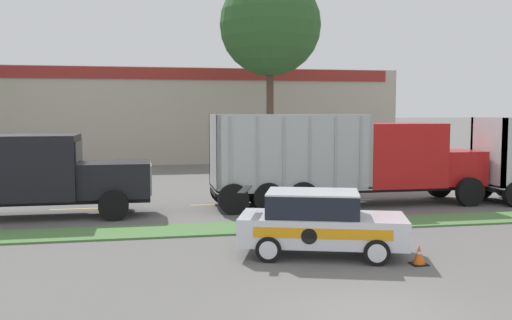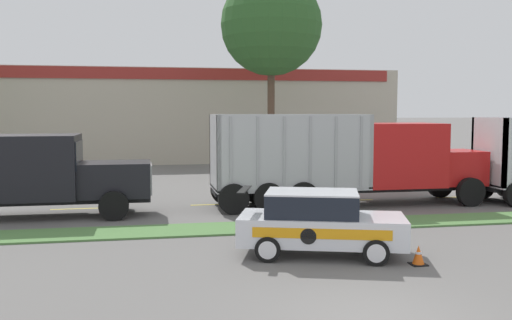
# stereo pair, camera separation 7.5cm
# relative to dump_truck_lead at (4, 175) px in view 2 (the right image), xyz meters

# --- Properties ---
(ground_plane) EXTENTS (600.00, 600.00, 0.00)m
(ground_plane) POSITION_rel_dump_truck_lead_xyz_m (9.05, -11.73, -1.54)
(ground_plane) COLOR slate
(grass_verge) EXTENTS (120.00, 1.89, 0.06)m
(grass_verge) POSITION_rel_dump_truck_lead_xyz_m (9.05, -3.40, -1.51)
(grass_verge) COLOR #517F42
(grass_verge) RESTS_ON ground_plane
(centre_line_3) EXTENTS (2.40, 0.14, 0.01)m
(centre_line_3) POSITION_rel_dump_truck_lead_xyz_m (2.46, 1.55, -1.54)
(centre_line_3) COLOR yellow
(centre_line_3) RESTS_ON ground_plane
(centre_line_4) EXTENTS (2.40, 0.14, 0.01)m
(centre_line_4) POSITION_rel_dump_truck_lead_xyz_m (7.86, 1.55, -1.54)
(centre_line_4) COLOR yellow
(centre_line_4) RESTS_ON ground_plane
(centre_line_5) EXTENTS (2.40, 0.14, 0.01)m
(centre_line_5) POSITION_rel_dump_truck_lead_xyz_m (13.26, 1.55, -1.54)
(centre_line_5) COLOR yellow
(centre_line_5) RESTS_ON ground_plane
(centre_line_6) EXTENTS (2.40, 0.14, 0.01)m
(centre_line_6) POSITION_rel_dump_truck_lead_xyz_m (18.66, 1.55, -1.54)
(centre_line_6) COLOR yellow
(centre_line_6) RESTS_ON ground_plane
(dump_truck_lead) EXTENTS (11.89, 2.71, 3.62)m
(dump_truck_lead) POSITION_rel_dump_truck_lead_xyz_m (0.00, 0.00, 0.00)
(dump_truck_lead) COLOR black
(dump_truck_lead) RESTS_ON ground_plane
(dump_truck_trail) EXTENTS (11.17, 2.73, 3.67)m
(dump_truck_trail) POSITION_rel_dump_truck_lead_xyz_m (13.93, 0.42, 0.20)
(dump_truck_trail) COLOR black
(dump_truck_trail) RESTS_ON ground_plane
(rally_car) EXTENTS (4.67, 3.07, 1.73)m
(rally_car) POSITION_rel_dump_truck_lead_xyz_m (9.38, -7.08, -0.67)
(rally_car) COLOR silver
(rally_car) RESTS_ON ground_plane
(traffic_cone) EXTENTS (0.39, 0.39, 0.49)m
(traffic_cone) POSITION_rel_dump_truck_lead_xyz_m (11.51, -8.49, -1.30)
(traffic_cone) COLOR black
(traffic_cone) RESTS_ON ground_plane
(store_building_backdrop) EXTENTS (36.57, 12.10, 6.86)m
(store_building_backdrop) POSITION_rel_dump_truck_lead_xyz_m (5.37, 25.29, 1.89)
(store_building_backdrop) COLOR #BCB29E
(store_building_backdrop) RESTS_ON ground_plane
(tree_behind_right) EXTENTS (6.16, 6.16, 13.63)m
(tree_behind_right) POSITION_rel_dump_truck_lead_xyz_m (12.49, 13.02, 8.07)
(tree_behind_right) COLOR brown
(tree_behind_right) RESTS_ON ground_plane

